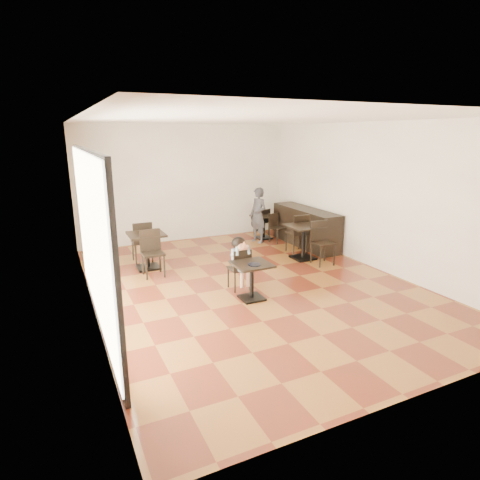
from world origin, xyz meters
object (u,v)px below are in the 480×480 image
chair_left_a (142,242)px  chair_back_a (262,222)px  chair_mid_a (297,233)px  chair_mid_b (323,243)px  cafe_table_left (147,251)px  child_table (252,281)px  child_chair (239,269)px  child (239,263)px  adult_patron (258,215)px  cafe_table_mid (303,242)px  chair_back_b (278,228)px  cafe_table_back (264,227)px  chair_left_b (153,254)px

chair_left_a → chair_back_a: (3.78, 1.07, -0.09)m
chair_mid_a → chair_mid_b: same height
cafe_table_left → chair_mid_a: bearing=-5.2°
cafe_table_left → child_table: bearing=-62.4°
child_chair → chair_left_a: 2.87m
child_table → chair_left_a: (-1.33, 3.09, 0.15)m
child → cafe_table_left: bearing=123.7°
child → chair_left_a: child is taller
adult_patron → cafe_table_mid: adult_patron is taller
chair_mid_a → chair_mid_b: (0.00, -1.10, 0.00)m
cafe_table_mid → chair_back_b: cafe_table_mid is taller
child_chair → chair_left_a: chair_left_a is taller
adult_patron → chair_left_a: 3.33m
adult_patron → chair_back_b: size_ratio=1.90×
cafe_table_back → chair_back_a: 0.41m
child → chair_left_b: child is taller
cafe_table_left → adult_patron: bearing=15.9°
adult_patron → chair_left_b: 3.62m
chair_mid_a → chair_back_a: 1.96m
cafe_table_back → chair_left_a: (-3.64, -0.69, 0.16)m
cafe_table_left → chair_back_a: (3.78, 1.62, -0.01)m
child_table → cafe_table_left: cafe_table_left is taller
cafe_table_left → chair_left_a: (0.00, 0.55, 0.08)m
cafe_table_back → chair_back_a: size_ratio=0.83×
child → chair_left_b: size_ratio=1.06×
cafe_table_back → chair_back_b: 0.57m
cafe_table_mid → chair_mid_b: (0.17, -0.55, 0.08)m
child → chair_mid_a: 2.92m
cafe_table_mid → child_chair: bearing=-153.7°
chair_back_b → chair_mid_a: bearing=-108.9°
child_chair → chair_left_b: bearing=-47.4°
cafe_table_back → chair_left_a: 3.71m
cafe_table_left → chair_back_b: bearing=10.3°
chair_mid_a → chair_back_a: (0.04, 1.96, -0.10)m
child_table → cafe_table_mid: bearing=36.5°
child_table → chair_left_b: (-1.33, 1.99, 0.15)m
child_table → cafe_table_back: size_ratio=1.03×
adult_patron → chair_mid_b: size_ratio=1.53×
child_table → adult_patron: adult_patron is taller
child_table → chair_mid_b: bearing=24.7°
chair_mid_b → chair_back_b: size_ratio=1.24×
cafe_table_left → chair_mid_b: bearing=-21.1°
child_table → cafe_table_left: 2.87m
cafe_table_left → chair_back_b: cafe_table_left is taller
cafe_table_mid → chair_left_b: bearing=174.6°
cafe_table_back → chair_mid_b: 2.68m
child_table → child: child is taller
adult_patron → chair_left_a: (-3.29, -0.39, -0.27)m
cafe_table_mid → chair_mid_a: size_ratio=0.83×
child → cafe_table_back: size_ratio=1.56×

